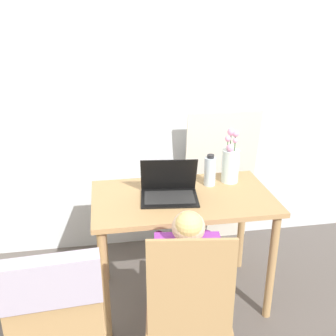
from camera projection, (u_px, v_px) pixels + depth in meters
The scene contains 9 objects.
wall_back at pixel (126, 93), 2.86m from camera, with size 6.40×0.05×2.50m.
dining_table at pixel (182, 212), 2.44m from camera, with size 1.10×0.64×0.76m.
chair_occupied at pixel (188, 310), 1.87m from camera, with size 0.45×0.45×0.95m.
chair_spare at pixel (56, 315), 1.63m from camera, with size 0.42×0.45×0.96m.
person_seated at pixel (186, 271), 1.95m from camera, with size 0.37×0.46×0.98m.
laptop at pixel (169, 188), 2.37m from camera, with size 0.37×0.29×0.24m.
flower_vase at pixel (230, 162), 2.55m from camera, with size 0.11×0.11×0.36m.
water_bottle at pixel (210, 171), 2.51m from camera, with size 0.07×0.07×0.21m.
cardboard_panel at pixel (219, 180), 3.10m from camera, with size 0.56×0.17×1.13m.
Camera 1 is at (-0.17, -0.65, 1.81)m, focal length 42.00 mm.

